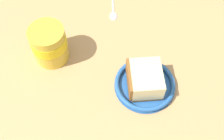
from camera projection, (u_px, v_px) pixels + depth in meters
ground_plane at (111, 90)px, 64.18cm from camera, size 119.84×119.84×2.35cm
small_plate at (145, 84)px, 62.77cm from camera, size 13.72×13.72×1.58cm
cake_slice at (145, 79)px, 60.74cm from camera, size 10.95×10.84×5.05cm
tea_mug at (49, 43)px, 63.63cm from camera, size 8.25×10.74×9.29cm
teaspoon at (113, 10)px, 75.17cm from camera, size 10.06×7.91×0.80cm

